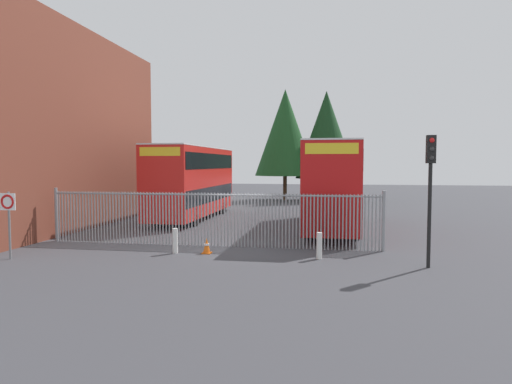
{
  "coord_description": "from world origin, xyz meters",
  "views": [
    {
      "loc": [
        3.71,
        -17.86,
        3.37
      ],
      "look_at": [
        0.0,
        4.0,
        2.0
      ],
      "focal_mm": 31.68,
      "sensor_mm": 36.0,
      "label": 1
    }
  ],
  "objects_px": {
    "double_decker_bus_near_gate": "(332,182)",
    "double_decker_bus_behind_fence_left": "(193,179)",
    "bollard_center_front": "(319,246)",
    "traffic_light_kerbside": "(430,176)",
    "speed_limit_sign_post": "(8,209)",
    "bollard_near_left": "(175,241)",
    "traffic_cone_by_gate": "(207,246)"
  },
  "relations": [
    {
      "from": "traffic_cone_by_gate",
      "to": "bollard_center_front",
      "type": "bearing_deg",
      "value": -3.81
    },
    {
      "from": "double_decker_bus_behind_fence_left",
      "to": "traffic_light_kerbside",
      "type": "height_order",
      "value": "double_decker_bus_behind_fence_left"
    },
    {
      "from": "bollard_center_front",
      "to": "double_decker_bus_near_gate",
      "type": "bearing_deg",
      "value": 87.12
    },
    {
      "from": "double_decker_bus_near_gate",
      "to": "double_decker_bus_behind_fence_left",
      "type": "height_order",
      "value": "same"
    },
    {
      "from": "double_decker_bus_behind_fence_left",
      "to": "bollard_center_front",
      "type": "height_order",
      "value": "double_decker_bus_behind_fence_left"
    },
    {
      "from": "traffic_cone_by_gate",
      "to": "traffic_light_kerbside",
      "type": "xyz_separation_m",
      "value": [
        7.77,
        -1.06,
        2.7
      ]
    },
    {
      "from": "bollard_near_left",
      "to": "double_decker_bus_behind_fence_left",
      "type": "bearing_deg",
      "value": 103.99
    },
    {
      "from": "double_decker_bus_behind_fence_left",
      "to": "traffic_cone_by_gate",
      "type": "distance_m",
      "value": 11.37
    },
    {
      "from": "speed_limit_sign_post",
      "to": "traffic_cone_by_gate",
      "type": "bearing_deg",
      "value": 18.14
    },
    {
      "from": "bollard_near_left",
      "to": "traffic_cone_by_gate",
      "type": "xyz_separation_m",
      "value": [
        1.19,
        0.17,
        -0.19
      ]
    },
    {
      "from": "double_decker_bus_behind_fence_left",
      "to": "bollard_near_left",
      "type": "height_order",
      "value": "double_decker_bus_behind_fence_left"
    },
    {
      "from": "traffic_light_kerbside",
      "to": "double_decker_bus_behind_fence_left",
      "type": "bearing_deg",
      "value": 135.14
    },
    {
      "from": "double_decker_bus_near_gate",
      "to": "speed_limit_sign_post",
      "type": "distance_m",
      "value": 14.83
    },
    {
      "from": "speed_limit_sign_post",
      "to": "double_decker_bus_behind_fence_left",
      "type": "bearing_deg",
      "value": 77.61
    },
    {
      "from": "traffic_cone_by_gate",
      "to": "speed_limit_sign_post",
      "type": "bearing_deg",
      "value": -161.86
    },
    {
      "from": "bollard_center_front",
      "to": "traffic_light_kerbside",
      "type": "relative_size",
      "value": 0.22
    },
    {
      "from": "double_decker_bus_near_gate",
      "to": "double_decker_bus_behind_fence_left",
      "type": "distance_m",
      "value": 8.96
    },
    {
      "from": "double_decker_bus_near_gate",
      "to": "speed_limit_sign_post",
      "type": "xyz_separation_m",
      "value": [
        -11.23,
        -9.67,
        -0.65
      ]
    },
    {
      "from": "bollard_near_left",
      "to": "double_decker_bus_near_gate",
      "type": "bearing_deg",
      "value": 52.9
    },
    {
      "from": "double_decker_bus_behind_fence_left",
      "to": "bollard_center_front",
      "type": "distance_m",
      "value": 13.59
    },
    {
      "from": "bollard_near_left",
      "to": "traffic_light_kerbside",
      "type": "height_order",
      "value": "traffic_light_kerbside"
    },
    {
      "from": "bollard_center_front",
      "to": "traffic_cone_by_gate",
      "type": "xyz_separation_m",
      "value": [
        -4.22,
        0.28,
        -0.19
      ]
    },
    {
      "from": "bollard_center_front",
      "to": "traffic_light_kerbside",
      "type": "height_order",
      "value": "traffic_light_kerbside"
    },
    {
      "from": "bollard_near_left",
      "to": "bollard_center_front",
      "type": "bearing_deg",
      "value": -1.22
    },
    {
      "from": "traffic_light_kerbside",
      "to": "double_decker_bus_near_gate",
      "type": "bearing_deg",
      "value": 110.23
    },
    {
      "from": "bollard_center_front",
      "to": "traffic_cone_by_gate",
      "type": "relative_size",
      "value": 1.61
    },
    {
      "from": "speed_limit_sign_post",
      "to": "traffic_light_kerbside",
      "type": "bearing_deg",
      "value": 4.39
    },
    {
      "from": "double_decker_bus_behind_fence_left",
      "to": "bollard_near_left",
      "type": "xyz_separation_m",
      "value": [
        2.65,
        -10.65,
        -1.95
      ]
    },
    {
      "from": "speed_limit_sign_post",
      "to": "bollard_center_front",
      "type": "bearing_deg",
      "value": 9.88
    },
    {
      "from": "double_decker_bus_near_gate",
      "to": "bollard_center_front",
      "type": "bearing_deg",
      "value": -92.88
    },
    {
      "from": "speed_limit_sign_post",
      "to": "double_decker_bus_near_gate",
      "type": "bearing_deg",
      "value": 40.72
    },
    {
      "from": "double_decker_bus_behind_fence_left",
      "to": "bollard_near_left",
      "type": "distance_m",
      "value": 11.15
    }
  ]
}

